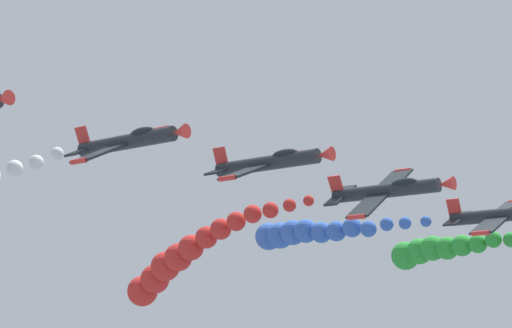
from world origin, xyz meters
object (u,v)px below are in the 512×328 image
airplane_left_inner (506,214)px  airplane_right_inner (387,190)px  airplane_left_outer (269,163)px  airplane_right_outer (128,141)px

airplane_left_inner → airplane_right_inner: 10.75m
airplane_left_inner → airplane_left_outer: bearing=-35.8°
airplane_left_inner → airplane_right_outer: (24.42, -18.77, 4.03)m
airplane_left_inner → airplane_right_inner: bearing=-35.4°
airplane_left_inner → airplane_right_inner: size_ratio=1.00×
airplane_right_inner → airplane_right_outer: size_ratio=1.00×
airplane_left_inner → airplane_right_inner: (8.69, -6.18, 1.37)m
airplane_right_inner → airplane_right_outer: (15.73, -12.59, 2.65)m
airplane_right_inner → airplane_left_outer: size_ratio=1.00×
airplane_left_inner → airplane_left_outer: size_ratio=1.00×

